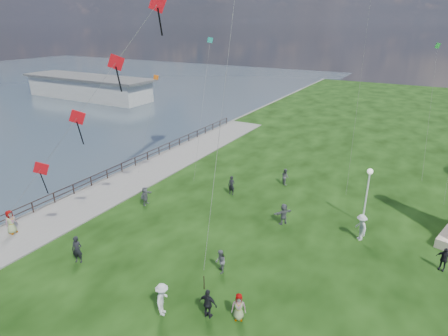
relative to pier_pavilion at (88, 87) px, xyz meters
The scene contains 17 objects.
waterfront 49.44m from the pier_pavilion, 41.92° to the right, with size 200.00×200.00×1.51m.
pier_pavilion is the anchor object (origin of this frame).
lamppost 64.82m from the pier_pavilion, 24.38° to the right, with size 0.42×0.42×4.50m.
person_0 60.03m from the pier_pavilion, 42.72° to the right, with size 0.67×0.44×1.84m, color black.
person_1 64.39m from the pier_pavilion, 35.30° to the right, with size 0.75×0.46×1.55m, color #595960.
person_2 66.40m from the pier_pavilion, 38.92° to the right, with size 1.21×0.62×1.87m, color silver.
person_3 67.54m from the pier_pavilion, 37.11° to the right, with size 1.00×0.51×1.71m, color black.
person_4 68.30m from the pier_pavilion, 35.95° to the right, with size 0.76×0.46×1.55m, color #595960.
person_5 53.42m from the pier_pavilion, 37.26° to the right, with size 1.48×0.64×1.60m, color #595960.
person_6 54.99m from the pier_pavilion, 29.49° to the right, with size 0.63×0.41×1.73m, color black.
person_7 56.00m from the pier_pavilion, 23.85° to the right, with size 0.76×0.47×1.55m, color #595960.
person_8 66.04m from the pier_pavilion, 26.19° to the right, with size 1.25×0.65×1.94m, color silver.
person_9 71.14m from the pier_pavilion, 25.17° to the right, with size 0.91×0.47×1.56m, color black.
person_10 55.18m from the pier_pavilion, 47.55° to the right, with size 0.88×0.54×1.80m, color #595960.
person_11 61.44m from the pier_pavilion, 28.94° to the right, with size 1.55×0.67×1.67m, color #595960.
red_kite_train 59.69m from the pier_pavilion, 39.46° to the right, with size 11.60×9.35×18.96m.
small_kites 59.16m from the pier_pavilion, 18.56° to the right, with size 30.67×16.95×28.47m.
Camera 1 is at (10.08, -11.71, 14.39)m, focal length 30.00 mm.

